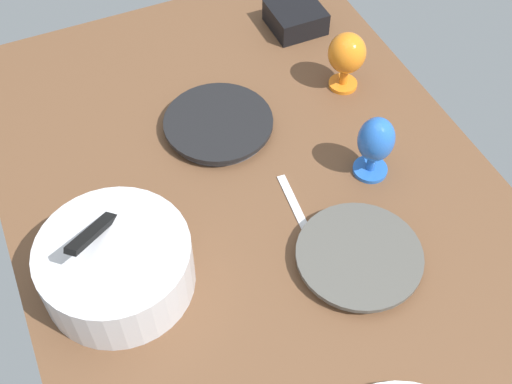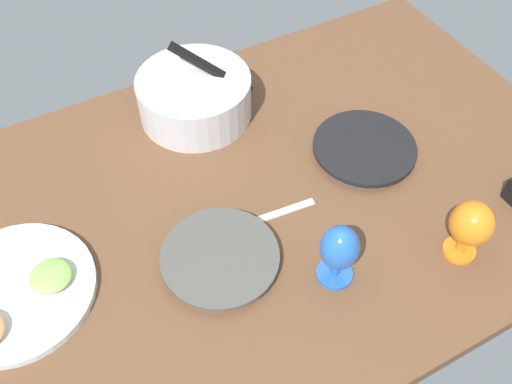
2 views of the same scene
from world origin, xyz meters
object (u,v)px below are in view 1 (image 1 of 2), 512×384
at_px(dinner_plate_right, 219,124).
at_px(hurricane_glass_orange, 347,55).
at_px(square_bowl_black, 296,16).
at_px(mixing_bowl, 116,264).
at_px(hurricane_glass_blue, 376,142).
at_px(dinner_plate_left, 359,257).

relative_size(dinner_plate_right, hurricane_glass_orange, 1.66).
xyz_separation_m(hurricane_glass_orange, square_bowl_black, (0.26, 0.01, -0.06)).
distance_m(mixing_bowl, square_bowl_black, 0.88).
distance_m(hurricane_glass_blue, hurricane_glass_orange, 0.28).
bearing_deg(hurricane_glass_blue, dinner_plate_left, 144.35).
bearing_deg(hurricane_glass_blue, square_bowl_black, -7.91).
distance_m(mixing_bowl, hurricane_glass_blue, 0.59).
relative_size(mixing_bowl, hurricane_glass_blue, 1.87).
distance_m(dinner_plate_left, hurricane_glass_orange, 0.52).
xyz_separation_m(dinner_plate_right, hurricane_glass_blue, (-0.26, -0.26, 0.08)).
bearing_deg(dinner_plate_left, dinner_plate_right, 14.20).
bearing_deg(square_bowl_black, hurricane_glass_orange, -178.73).
relative_size(dinner_plate_right, square_bowl_black, 1.89).
bearing_deg(hurricane_glass_orange, hurricane_glass_blue, 163.70).
relative_size(mixing_bowl, hurricane_glass_orange, 1.91).
height_order(hurricane_glass_orange, square_bowl_black, hurricane_glass_orange).
xyz_separation_m(dinner_plate_right, mixing_bowl, (-0.31, 0.33, 0.05)).
distance_m(dinner_plate_right, mixing_bowl, 0.46).
xyz_separation_m(dinner_plate_left, mixing_bowl, (0.15, 0.45, 0.05)).
bearing_deg(hurricane_glass_orange, dinner_plate_right, 92.15).
height_order(dinner_plate_left, hurricane_glass_orange, hurricane_glass_orange).
bearing_deg(dinner_plate_left, hurricane_glass_blue, -35.65).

